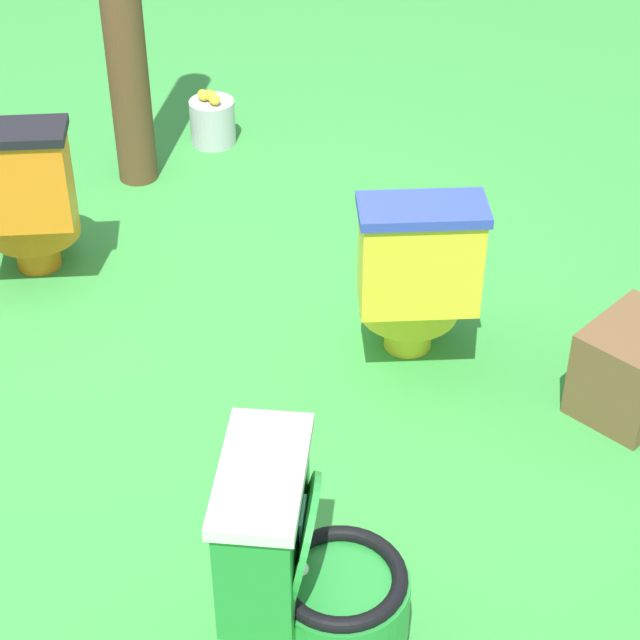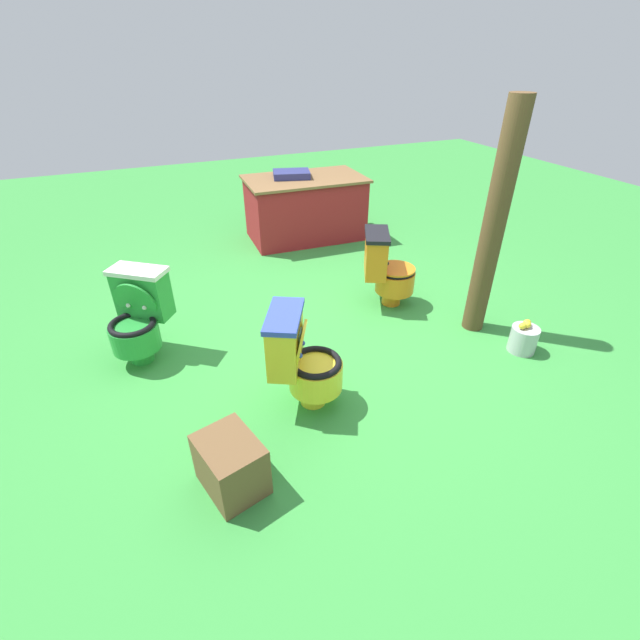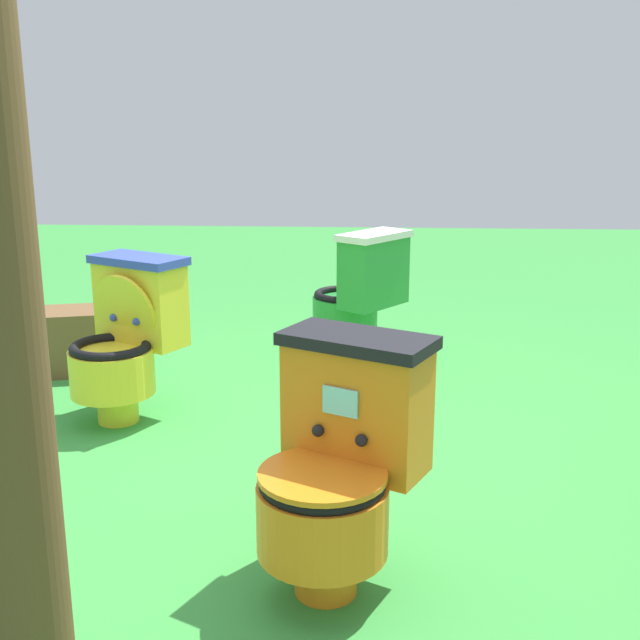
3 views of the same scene
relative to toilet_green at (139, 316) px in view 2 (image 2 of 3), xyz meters
name	(u,v)px [view 2 (image 2 of 3)]	position (x,y,z in m)	size (l,w,h in m)	color
ground	(328,325)	(1.55, -0.17, -0.37)	(14.00, 14.00, 0.00)	green
toilet_green	(139,316)	(0.00, 0.00, 0.00)	(0.62, 0.63, 0.73)	green
toilet_orange	(386,269)	(2.21, -0.02, 0.00)	(0.62, 0.58, 0.73)	orange
toilet_yellow	(302,359)	(0.97, -1.02, 0.00)	(0.62, 0.59, 0.73)	yellow
vendor_table	(305,208)	(2.15, 1.91, 0.02)	(1.50, 0.92, 0.85)	maroon
wooden_post	(494,226)	(2.74, -0.71, 0.57)	(0.18, 0.18, 1.89)	brown
small_crate	(231,465)	(0.34, -1.52, -0.20)	(0.38, 0.30, 0.34)	brown
lemon_bucket	(523,338)	(2.86, -1.16, -0.26)	(0.22, 0.22, 0.28)	#B7B7BF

